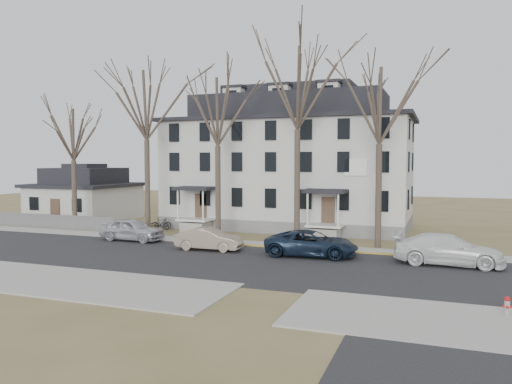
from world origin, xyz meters
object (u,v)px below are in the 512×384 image
at_px(tree_bungalow, 73,131).
at_px(car_silver, 132,230).
at_px(car_navy, 311,244).
at_px(small_house, 85,196).
at_px(tree_far_left, 146,100).
at_px(tree_mid_left, 218,107).
at_px(bicycle_right, 161,224).
at_px(bicycle_left, 159,225).
at_px(fire_hydrant, 507,306).
at_px(boarding_house, 289,164).
at_px(tree_center, 298,81).
at_px(tree_mid_right, 380,100).
at_px(car_white, 448,250).
at_px(car_tan, 209,240).

xyz_separation_m(tree_bungalow, car_silver, (7.92, -3.45, -7.32)).
relative_size(tree_bungalow, car_navy, 1.98).
relative_size(small_house, car_silver, 1.86).
bearing_deg(car_silver, tree_far_left, 16.92).
xyz_separation_m(tree_mid_left, bicycle_right, (-6.16, 2.22, -9.11)).
relative_size(bicycle_left, fire_hydrant, 2.31).
bearing_deg(bicycle_right, tree_bungalow, 78.34).
distance_m(bicycle_left, fire_hydrant, 28.27).
distance_m(boarding_house, tree_center, 10.39).
relative_size(car_silver, bicycle_right, 2.86).
distance_m(tree_mid_right, fire_hydrant, 17.26).
xyz_separation_m(boarding_house, bicycle_left, (-9.18, -6.19, -4.93)).
relative_size(tree_mid_left, tree_mid_right, 1.00).
relative_size(tree_far_left, bicycle_right, 8.40).
distance_m(car_silver, car_white, 20.87).
bearing_deg(bicycle_left, car_silver, -177.22).
distance_m(bicycle_right, fire_hydrant, 28.39).
xyz_separation_m(boarding_house, tree_bungalow, (-16.00, -8.15, 2.74)).
xyz_separation_m(tree_center, fire_hydrant, (11.67, -13.22, -10.71)).
distance_m(tree_mid_left, car_silver, 10.74).
bearing_deg(tree_mid_left, car_white, -15.83).
bearing_deg(boarding_house, car_white, -44.70).
bearing_deg(tree_mid_left, tree_mid_right, 0.00).
relative_size(tree_mid_right, car_white, 2.23).
bearing_deg(car_navy, tree_bungalow, 73.83).
bearing_deg(car_navy, car_white, -92.55).
relative_size(car_white, bicycle_left, 3.33).
height_order(tree_mid_right, car_white, tree_mid_right).
height_order(tree_far_left, tree_mid_left, tree_far_left).
xyz_separation_m(boarding_house, car_silver, (-8.08, -11.60, -4.58)).
bearing_deg(tree_mid_right, tree_center, 180.00).
distance_m(tree_center, car_tan, 12.29).
relative_size(tree_far_left, car_navy, 2.52).
relative_size(small_house, car_tan, 2.06).
distance_m(small_house, car_silver, 15.40).
bearing_deg(bicycle_right, tree_center, -129.99).
bearing_deg(tree_mid_right, small_house, 167.73).
bearing_deg(car_white, tree_center, 66.81).
xyz_separation_m(tree_bungalow, bicycle_right, (6.84, 2.22, -7.63)).
xyz_separation_m(car_silver, car_white, (20.84, -1.02, 0.03)).
xyz_separation_m(tree_mid_left, car_tan, (1.64, -4.92, -8.91)).
relative_size(boarding_house, car_navy, 3.82).
height_order(tree_mid_right, bicycle_left, tree_mid_right).
distance_m(tree_bungalow, car_tan, 17.14).
height_order(boarding_house, bicycle_left, boarding_house).
xyz_separation_m(tree_mid_right, car_white, (4.26, -4.47, -8.77)).
height_order(tree_center, tree_bungalow, tree_center).
relative_size(tree_center, tree_bungalow, 1.36).
height_order(car_silver, car_navy, car_silver).
distance_m(small_house, fire_hydrant, 39.78).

